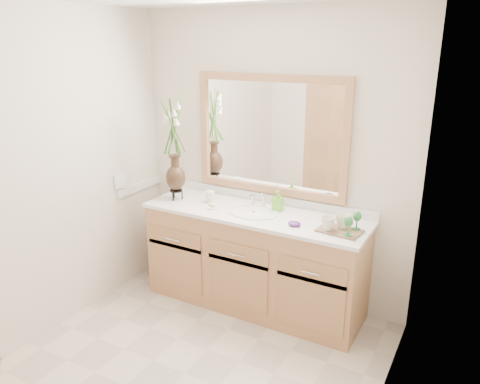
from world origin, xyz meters
The scene contains 19 objects.
floor centered at (0.00, 0.00, 0.00)m, with size 2.60×2.60×0.00m, color #B8AB9D.
wall_back centered at (0.00, 1.30, 1.20)m, with size 2.40×0.02×2.40m, color silver.
wall_left centered at (-1.20, 0.00, 1.20)m, with size 0.02×2.60×2.40m, color silver.
wall_right centered at (1.20, 0.00, 1.20)m, with size 0.02×2.60×2.40m, color silver.
vanity centered at (0.00, 1.01, 0.40)m, with size 1.80×0.55×0.80m.
counter centered at (0.00, 1.01, 0.82)m, with size 1.84×0.57×0.03m, color white.
sink centered at (0.00, 1.00, 0.78)m, with size 0.38×0.34×0.23m.
mirror centered at (0.00, 1.28, 1.41)m, with size 1.32×0.04×0.97m.
switch_plate centered at (-1.19, 0.76, 0.98)m, with size 0.02×0.12×0.12m, color white.
flower_vase centered at (-0.74, 0.97, 1.38)m, with size 0.20×0.20×0.81m.
tumbler centered at (-0.44, 1.05, 0.88)m, with size 0.08×0.08×0.10m, color silver.
soap_dish centered at (-0.34, 0.93, 0.84)m, with size 0.10×0.10×0.03m.
soap_bottle centered at (0.14, 1.14, 0.90)m, with size 0.07×0.07×0.15m, color #68C82F.
purple_dish centered at (0.39, 0.90, 0.85)m, with size 0.10×0.08×0.03m, color #4E236A.
tray centered at (0.72, 0.95, 0.84)m, with size 0.30×0.20×0.01m, color brown.
mug_left centered at (0.64, 0.91, 0.90)m, with size 0.10×0.10×0.10m, color silver.
mug_right centered at (0.72, 1.00, 0.90)m, with size 0.11×0.10×0.11m, color silver.
goblet_front centered at (0.80, 0.88, 0.94)m, with size 0.06×0.06×0.14m.
goblet_back centered at (0.82, 1.02, 0.94)m, with size 0.06×0.06×0.13m.
Camera 1 is at (1.60, -2.11, 2.13)m, focal length 35.00 mm.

